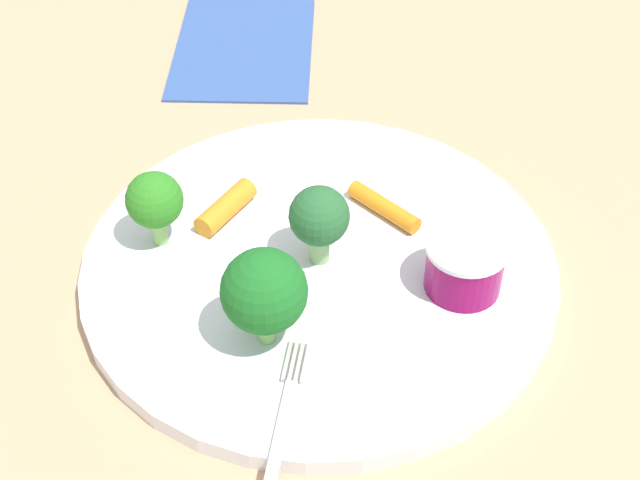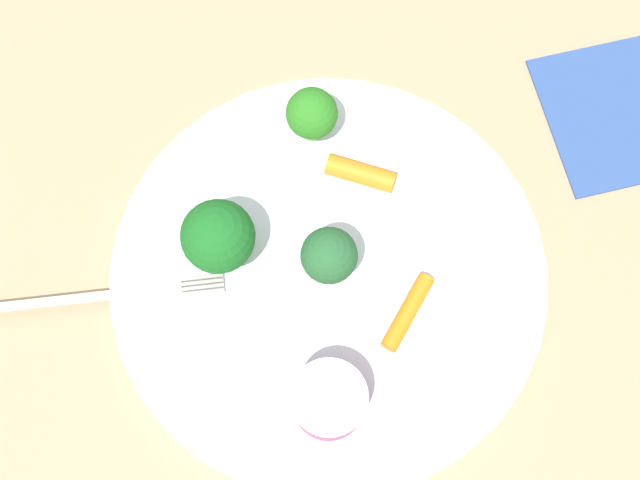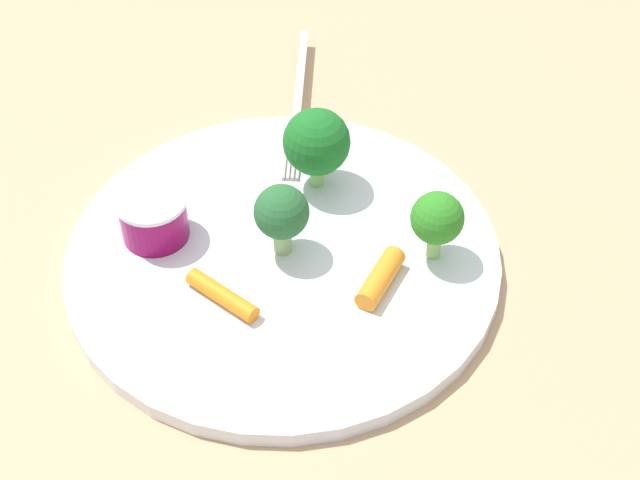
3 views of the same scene
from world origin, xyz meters
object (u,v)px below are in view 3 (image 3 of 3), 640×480
at_px(carrot_stick_1, 222,295).
at_px(broccoli_floret_0, 437,219).
at_px(plate, 283,256).
at_px(carrot_stick_0, 380,278).
at_px(broccoli_floret_2, 317,142).
at_px(broccoli_floret_1, 284,217).
at_px(sauce_cup, 154,217).
at_px(fork, 298,101).

bearing_deg(carrot_stick_1, broccoli_floret_0, -99.24).
relative_size(plate, carrot_stick_0, 6.12).
relative_size(broccoli_floret_0, carrot_stick_0, 1.08).
height_order(broccoli_floret_2, carrot_stick_1, broccoli_floret_2).
height_order(broccoli_floret_0, broccoli_floret_1, broccoli_floret_1).
bearing_deg(carrot_stick_1, broccoli_floret_2, -53.64).
xyz_separation_m(broccoli_floret_0, broccoli_floret_1, (0.04, 0.09, 0.00)).
height_order(broccoli_floret_1, carrot_stick_1, broccoli_floret_1).
bearing_deg(plate, broccoli_floret_2, -44.36).
distance_m(broccoli_floret_2, carrot_stick_0, 0.11).
bearing_deg(sauce_cup, broccoli_floret_0, -121.69).
relative_size(broccoli_floret_0, carrot_stick_1, 0.96).
bearing_deg(plate, broccoli_floret_0, -118.61).
bearing_deg(plate, carrot_stick_0, -142.98).
bearing_deg(plate, sauce_cup, 54.80).
height_order(plate, broccoli_floret_0, broccoli_floret_0).
relative_size(sauce_cup, broccoli_floret_1, 0.90).
height_order(broccoli_floret_2, carrot_stick_0, broccoli_floret_2).
xyz_separation_m(sauce_cup, broccoli_floret_2, (-0.00, -0.12, 0.02)).
distance_m(broccoli_floret_2, carrot_stick_1, 0.13).
bearing_deg(broccoli_floret_2, fork, -16.75).
bearing_deg(plate, fork, -28.33).
height_order(plate, broccoli_floret_1, broccoli_floret_1).
bearing_deg(broccoli_floret_2, sauce_cup, 89.95).
bearing_deg(fork, plate, 151.67).
xyz_separation_m(broccoli_floret_2, carrot_stick_1, (-0.08, 0.10, -0.03)).
height_order(sauce_cup, broccoli_floret_0, broccoli_floret_0).
relative_size(carrot_stick_0, carrot_stick_1, 0.88).
height_order(sauce_cup, fork, sauce_cup).
xyz_separation_m(plate, carrot_stick_0, (-0.06, -0.04, 0.01)).
bearing_deg(broccoli_floret_0, sauce_cup, 58.31).
xyz_separation_m(sauce_cup, broccoli_floret_0, (-0.10, -0.16, 0.02)).
bearing_deg(broccoli_floret_2, broccoli_floret_0, -158.62).
distance_m(plate, fork, 0.16).
relative_size(sauce_cup, carrot_stick_1, 0.88).
bearing_deg(broccoli_floret_0, carrot_stick_0, 101.38).
distance_m(broccoli_floret_0, carrot_stick_0, 0.05).
relative_size(sauce_cup, fork, 0.27).
bearing_deg(carrot_stick_1, broccoli_floret_1, -68.43).
relative_size(broccoli_floret_0, broccoli_floret_1, 0.97).
bearing_deg(broccoli_floret_1, broccoli_floret_0, -116.67).
height_order(broccoli_floret_0, broccoli_floret_2, broccoli_floret_2).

